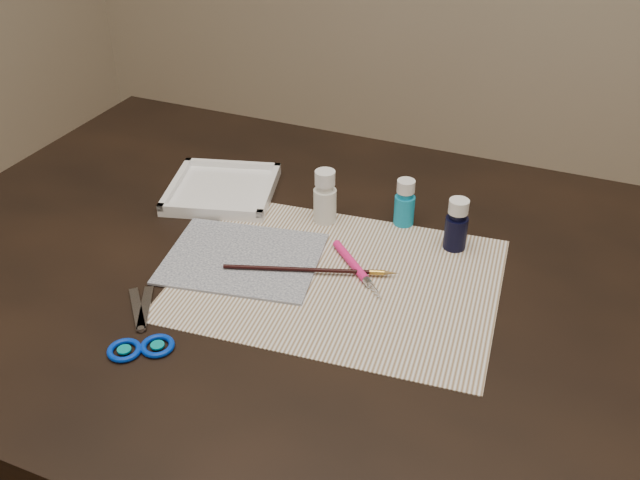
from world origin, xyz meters
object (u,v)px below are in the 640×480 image
at_px(canvas, 243,258).
at_px(paint_bottle_cyan, 405,203).
at_px(paint_bottle_navy, 457,225).
at_px(scissors, 136,322).
at_px(paint_bottle_white, 325,197).
at_px(palette_tray, 222,189).
at_px(paper, 338,278).

bearing_deg(canvas, paint_bottle_cyan, 45.21).
relative_size(paint_bottle_navy, scissors, 0.50).
distance_m(paint_bottle_white, palette_tray, 0.20).
distance_m(paper, paint_bottle_navy, 0.20).
xyz_separation_m(paper, paint_bottle_navy, (0.13, 0.14, 0.04)).
distance_m(paper, paint_bottle_cyan, 0.19).
bearing_deg(canvas, palette_tray, 127.69).
xyz_separation_m(paper, scissors, (-0.21, -0.20, 0.00)).
bearing_deg(paint_bottle_cyan, paint_bottle_white, -161.45).
bearing_deg(scissors, palette_tray, -30.52).
height_order(canvas, palette_tray, palette_tray).
xyz_separation_m(paint_bottle_white, paint_bottle_cyan, (0.12, 0.04, -0.01)).
height_order(paper, paint_bottle_white, paint_bottle_white).
bearing_deg(paint_bottle_navy, scissors, -134.85).
distance_m(paper, palette_tray, 0.31).
relative_size(canvas, paint_bottle_white, 2.49).
bearing_deg(paint_bottle_navy, paint_bottle_cyan, 158.46).
bearing_deg(palette_tray, canvas, -52.31).
bearing_deg(paper, paint_bottle_navy, 47.03).
xyz_separation_m(paint_bottle_white, paint_bottle_navy, (0.21, 0.00, -0.00)).
distance_m(canvas, paint_bottle_white, 0.17).
xyz_separation_m(canvas, scissors, (-0.06, -0.19, 0.00)).
distance_m(paint_bottle_cyan, paint_bottle_navy, 0.10).
xyz_separation_m(canvas, paint_bottle_cyan, (0.19, 0.19, 0.04)).
bearing_deg(canvas, paint_bottle_white, 65.16).
bearing_deg(paint_bottle_navy, palette_tray, 178.77).
distance_m(paint_bottle_cyan, scissors, 0.45).
xyz_separation_m(paint_bottle_cyan, palette_tray, (-0.32, -0.03, -0.03)).
height_order(canvas, paint_bottle_cyan, paint_bottle_cyan).
height_order(paint_bottle_white, palette_tray, paint_bottle_white).
relative_size(paper, paint_bottle_cyan, 5.71).
bearing_deg(paper, paint_bottle_cyan, 76.94).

